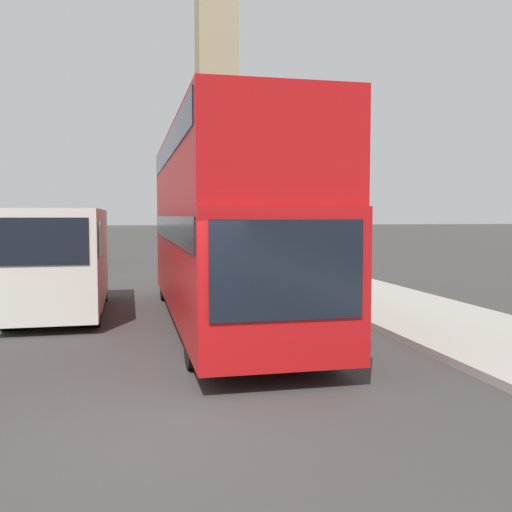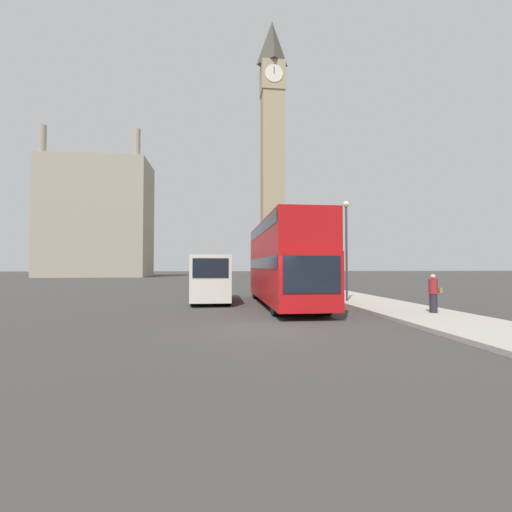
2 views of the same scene
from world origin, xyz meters
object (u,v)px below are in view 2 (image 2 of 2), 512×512
white_van (212,277)px  street_lamp (346,235)px  parked_sedan (206,280)px  clock_tower (272,143)px  red_double_decker_bus (284,259)px  pedestrian (433,293)px

white_van → street_lamp: size_ratio=1.04×
parked_sedan → white_van: bearing=-87.0°
clock_tower → red_double_decker_bus: clock_tower is taller
pedestrian → white_van: bearing=144.3°
clock_tower → parked_sedan: 62.35m
red_double_decker_bus → pedestrian: red_double_decker_bus is taller
street_lamp → parked_sedan: size_ratio=1.21×
red_double_decker_bus → pedestrian: 7.50m
white_van → parked_sedan: size_ratio=1.26×
pedestrian → street_lamp: 6.25m
red_double_decker_bus → street_lamp: (3.74, 0.40, 1.40)m
clock_tower → pedestrian: bearing=-93.7°
pedestrian → parked_sedan: (-10.37, 23.78, -0.33)m
white_van → parked_sedan: (-0.90, 16.97, -0.82)m
red_double_decker_bus → white_van: bearing=153.3°
clock_tower → white_van: clock_tower is taller
clock_tower → street_lamp: size_ratio=11.75×
white_van → parked_sedan: white_van is taller
pedestrian → parked_sedan: pedestrian is taller
red_double_decker_bus → street_lamp: street_lamp is taller
street_lamp → red_double_decker_bus: bearing=-174.0°
clock_tower → street_lamp: bearing=-95.5°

